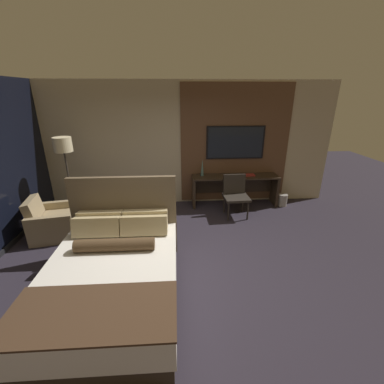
{
  "coord_description": "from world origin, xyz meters",
  "views": [
    {
      "loc": [
        -0.03,
        -3.31,
        2.53
      ],
      "look_at": [
        0.22,
        0.86,
        0.91
      ],
      "focal_mm": 24.0,
      "sensor_mm": 36.0,
      "label": 1
    }
  ],
  "objects_px": {
    "desk": "(235,184)",
    "vase_tall": "(202,167)",
    "tv": "(235,143)",
    "desk_chair": "(235,192)",
    "armchair_by_window": "(53,223)",
    "bed": "(114,274)",
    "waste_bin": "(282,200)",
    "book": "(250,175)",
    "floor_lamp": "(64,152)"
  },
  "relations": [
    {
      "from": "desk_chair",
      "to": "waste_bin",
      "type": "relative_size",
      "value": 3.16
    },
    {
      "from": "desk",
      "to": "armchair_by_window",
      "type": "xyz_separation_m",
      "value": [
        -3.69,
        -1.23,
        -0.24
      ]
    },
    {
      "from": "armchair_by_window",
      "to": "vase_tall",
      "type": "relative_size",
      "value": 2.32
    },
    {
      "from": "desk",
      "to": "vase_tall",
      "type": "bearing_deg",
      "value": 176.86
    },
    {
      "from": "desk_chair",
      "to": "book",
      "type": "xyz_separation_m",
      "value": [
        0.44,
        0.52,
        0.22
      ]
    },
    {
      "from": "desk_chair",
      "to": "floor_lamp",
      "type": "relative_size",
      "value": 0.51
    },
    {
      "from": "desk_chair",
      "to": "book",
      "type": "distance_m",
      "value": 0.71
    },
    {
      "from": "vase_tall",
      "to": "tv",
      "type": "bearing_deg",
      "value": 10.23
    },
    {
      "from": "armchair_by_window",
      "to": "desk",
      "type": "bearing_deg",
      "value": -82.2
    },
    {
      "from": "tv",
      "to": "desk_chair",
      "type": "distance_m",
      "value": 1.19
    },
    {
      "from": "armchair_by_window",
      "to": "book",
      "type": "relative_size",
      "value": 4.01
    },
    {
      "from": "desk",
      "to": "waste_bin",
      "type": "bearing_deg",
      "value": -7.79
    },
    {
      "from": "waste_bin",
      "to": "book",
      "type": "bearing_deg",
      "value": 171.38
    },
    {
      "from": "floor_lamp",
      "to": "vase_tall",
      "type": "relative_size",
      "value": 4.4
    },
    {
      "from": "vase_tall",
      "to": "waste_bin",
      "type": "height_order",
      "value": "vase_tall"
    },
    {
      "from": "tv",
      "to": "armchair_by_window",
      "type": "distance_m",
      "value": 4.13
    },
    {
      "from": "bed",
      "to": "vase_tall",
      "type": "bearing_deg",
      "value": 63.92
    },
    {
      "from": "desk_chair",
      "to": "floor_lamp",
      "type": "bearing_deg",
      "value": 177.79
    },
    {
      "from": "vase_tall",
      "to": "waste_bin",
      "type": "distance_m",
      "value": 2.08
    },
    {
      "from": "floor_lamp",
      "to": "book",
      "type": "distance_m",
      "value": 3.98
    },
    {
      "from": "bed",
      "to": "book",
      "type": "xyz_separation_m",
      "value": [
        2.54,
        2.85,
        0.39
      ]
    },
    {
      "from": "tv",
      "to": "vase_tall",
      "type": "relative_size",
      "value": 3.38
    },
    {
      "from": "floor_lamp",
      "to": "book",
      "type": "relative_size",
      "value": 7.59
    },
    {
      "from": "desk",
      "to": "desk_chair",
      "type": "distance_m",
      "value": 0.56
    },
    {
      "from": "tv",
      "to": "floor_lamp",
      "type": "height_order",
      "value": "tv"
    },
    {
      "from": "bed",
      "to": "desk_chair",
      "type": "bearing_deg",
      "value": 48.05
    },
    {
      "from": "armchair_by_window",
      "to": "waste_bin",
      "type": "distance_m",
      "value": 4.96
    },
    {
      "from": "vase_tall",
      "to": "book",
      "type": "relative_size",
      "value": 1.73
    },
    {
      "from": "bed",
      "to": "desk",
      "type": "xyz_separation_m",
      "value": [
        2.2,
        2.89,
        0.15
      ]
    },
    {
      "from": "waste_bin",
      "to": "bed",
      "type": "bearing_deg",
      "value": -140.8
    },
    {
      "from": "waste_bin",
      "to": "vase_tall",
      "type": "bearing_deg",
      "value": 174.07
    },
    {
      "from": "desk",
      "to": "desk_chair",
      "type": "height_order",
      "value": "desk_chair"
    },
    {
      "from": "desk",
      "to": "floor_lamp",
      "type": "distance_m",
      "value": 3.71
    },
    {
      "from": "book",
      "to": "waste_bin",
      "type": "bearing_deg",
      "value": -8.62
    },
    {
      "from": "desk",
      "to": "tv",
      "type": "relative_size",
      "value": 1.5
    },
    {
      "from": "desk",
      "to": "book",
      "type": "xyz_separation_m",
      "value": [
        0.34,
        -0.03,
        0.24
      ]
    },
    {
      "from": "bed",
      "to": "book",
      "type": "distance_m",
      "value": 3.84
    },
    {
      "from": "armchair_by_window",
      "to": "book",
      "type": "xyz_separation_m",
      "value": [
        4.03,
        1.2,
        0.48
      ]
    },
    {
      "from": "tv",
      "to": "floor_lamp",
      "type": "bearing_deg",
      "value": -167.83
    },
    {
      "from": "desk_chair",
      "to": "waste_bin",
      "type": "height_order",
      "value": "desk_chair"
    },
    {
      "from": "bed",
      "to": "armchair_by_window",
      "type": "relative_size",
      "value": 2.43
    },
    {
      "from": "bed",
      "to": "armchair_by_window",
      "type": "bearing_deg",
      "value": 131.94
    },
    {
      "from": "bed",
      "to": "vase_tall",
      "type": "height_order",
      "value": "bed"
    },
    {
      "from": "bed",
      "to": "desk",
      "type": "distance_m",
      "value": 3.64
    },
    {
      "from": "floor_lamp",
      "to": "waste_bin",
      "type": "bearing_deg",
      "value": 5.19
    },
    {
      "from": "floor_lamp",
      "to": "armchair_by_window",
      "type": "bearing_deg",
      "value": -103.28
    },
    {
      "from": "vase_tall",
      "to": "book",
      "type": "xyz_separation_m",
      "value": [
        1.11,
        -0.08,
        -0.18
      ]
    },
    {
      "from": "tv",
      "to": "armchair_by_window",
      "type": "height_order",
      "value": "tv"
    },
    {
      "from": "tv",
      "to": "waste_bin",
      "type": "height_order",
      "value": "tv"
    },
    {
      "from": "desk_chair",
      "to": "tv",
      "type": "bearing_deg",
      "value": 79.18
    }
  ]
}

